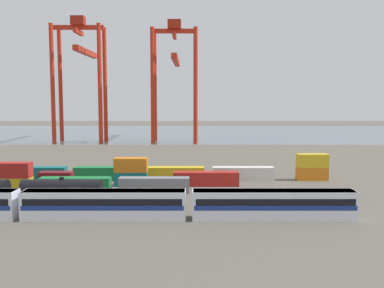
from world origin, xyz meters
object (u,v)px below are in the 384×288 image
Objects in this scene: shipping_container_14 at (173,173)px; gantry_crane_central at (174,69)px; shipping_container_8 at (130,179)px; shipping_container_13 at (104,173)px; shipping_container_16 at (311,173)px; shipping_container_15 at (242,173)px; passenger_train at (104,203)px; shipping_container_4 at (74,185)px; gantry_crane_west at (80,67)px.

gantry_crane_central is at bearing 91.97° from shipping_container_14.
shipping_container_14 is at bearing 37.57° from shipping_container_8.
gantry_crane_central is at bearing 82.29° from shipping_container_13.
shipping_container_16 is 0.14× the size of gantry_crane_central.
shipping_container_13 is at bearing -97.71° from gantry_crane_central.
shipping_container_15 is 13.77m from shipping_container_16.
passenger_train is 29.54m from shipping_container_13.
passenger_train is at bearing -105.63° from shipping_container_14.
shipping_container_8 is at bearing 33.88° from shipping_container_4.
shipping_container_13 is (2.76, 11.85, 0.00)m from shipping_container_4.
passenger_train is 5.55× the size of shipping_container_13.
shipping_container_13 is 27.53m from shipping_container_15.
shipping_container_14 is at bearing 180.00° from shipping_container_15.
shipping_container_15 is at bearing 180.00° from shipping_container_16.
gantry_crane_central is (-30.32, 81.14, 25.81)m from shipping_container_16.
gantry_crane_west is (-37.84, 79.92, 26.81)m from shipping_container_14.
shipping_container_16 is at bearing -50.72° from gantry_crane_west.
shipping_container_15 is (21.47, 5.92, 0.00)m from shipping_container_8.
passenger_train is 1.46× the size of gantry_crane_west.
gantry_crane_west reaches higher than gantry_crane_central.
shipping_container_16 is at bearing 0.00° from shipping_container_15.
shipping_container_13 is 13.77m from shipping_container_14.
shipping_container_13 is at bearing -73.24° from gantry_crane_west.
shipping_container_15 is 86.73m from gantry_crane_central.
passenger_train is 5.55× the size of shipping_container_15.
gantry_crane_central is (10.98, 81.14, 25.81)m from shipping_container_13.
gantry_crane_central is at bearing 87.23° from passenger_train.
passenger_train is 113.03m from gantry_crane_central.
shipping_container_14 is (16.52, 11.85, 0.00)m from shipping_container_4.
shipping_container_16 is at bearing 15.05° from shipping_container_4.
shipping_container_4 is 0.27× the size of gantry_crane_central.
shipping_container_13 is 1.00× the size of shipping_container_15.
shipping_container_16 is 106.67m from gantry_crane_west.
shipping_container_15 and shipping_container_16 have the same top height.
gantry_crane_west reaches higher than shipping_container_16.
gantry_crane_central reaches higher than shipping_container_4.
shipping_container_15 is at bearing -78.47° from gantry_crane_central.
gantry_crane_west is 1.03× the size of gantry_crane_central.
gantry_crane_west reaches higher than passenger_train.
gantry_crane_west is at bearing 115.34° from shipping_container_14.
gantry_crane_west is (-29.73, 108.90, 25.96)m from passenger_train.
passenger_train is 5.55× the size of shipping_container_14.
shipping_container_15 is (27.53, 0.00, 0.00)m from shipping_container_13.
shipping_container_14 and shipping_container_15 have the same top height.
shipping_container_15 is 98.84m from gantry_crane_west.
shipping_container_4 is 97.95m from gantry_crane_west.
shipping_container_14 is (8.11, 28.98, -0.84)m from passenger_train.
shipping_container_14 is at bearing 0.00° from shipping_container_13.
gantry_crane_central reaches higher than shipping_container_14.
shipping_container_14 is 1.00× the size of shipping_container_15.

